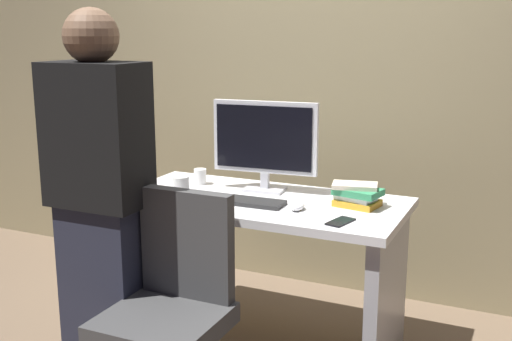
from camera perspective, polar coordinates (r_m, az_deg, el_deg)
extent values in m
plane|color=brown|center=(3.34, 0.37, -15.05)|extent=(9.00, 9.00, 0.00)
cube|color=#8C7F5B|center=(3.77, 6.01, 11.78)|extent=(6.40, 0.10, 3.00)
cube|color=white|center=(3.07, 0.39, -2.91)|extent=(1.39, 0.68, 0.04)
cube|color=#B2B2B7|center=(3.49, -9.27, -7.63)|extent=(0.06, 0.60, 0.71)
cube|color=#B2B2B7|center=(3.01, 11.69, -11.12)|extent=(0.06, 0.60, 0.71)
cube|color=#3F3F3F|center=(2.50, -8.39, -13.51)|extent=(0.44, 0.44, 0.08)
cube|color=#3F3F3F|center=(2.55, -6.24, -6.59)|extent=(0.40, 0.06, 0.44)
cube|color=#262838|center=(2.83, -13.37, -11.30)|extent=(0.34, 0.20, 0.85)
cube|color=black|center=(2.62, -14.17, 3.14)|extent=(0.40, 0.24, 0.58)
sphere|color=brown|center=(2.59, -14.65, 11.65)|extent=(0.22, 0.22, 0.22)
cube|color=silver|center=(3.21, 0.80, -1.70)|extent=(0.21, 0.16, 0.02)
cube|color=silver|center=(3.20, 0.81, -0.86)|extent=(0.04, 0.03, 0.08)
cube|color=silver|center=(3.15, 0.82, 3.02)|extent=(0.54, 0.08, 0.36)
cube|color=black|center=(3.14, 0.67, 2.98)|extent=(0.50, 0.05, 0.32)
cube|color=#262626|center=(2.99, -1.45, -2.73)|extent=(0.43, 0.14, 0.02)
ellipsoid|color=white|center=(2.88, 3.76, -3.24)|extent=(0.06, 0.10, 0.03)
cylinder|color=white|center=(3.10, -6.78, -1.49)|extent=(0.08, 0.08, 0.10)
cylinder|color=white|center=(3.35, -5.05, -0.55)|extent=(0.07, 0.07, 0.08)
cube|color=gold|center=(2.97, 9.11, -2.91)|extent=(0.21, 0.18, 0.03)
cube|color=white|center=(2.96, 8.96, -2.42)|extent=(0.20, 0.15, 0.03)
cube|color=#338C59|center=(2.95, 9.19, -1.90)|extent=(0.23, 0.18, 0.03)
cube|color=beige|center=(2.96, 8.90, -1.36)|extent=(0.23, 0.17, 0.02)
cube|color=black|center=(2.72, 7.62, -4.59)|extent=(0.10, 0.16, 0.01)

